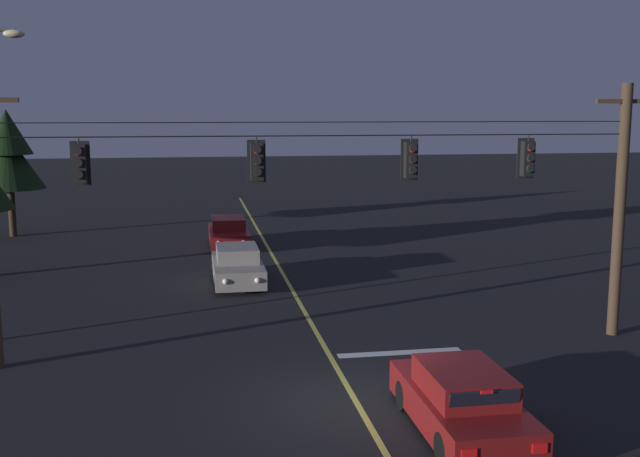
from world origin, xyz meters
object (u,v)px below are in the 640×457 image
Objects in this scene: traffic_light_right_inner at (528,159)px; tree_verge_far at (8,153)px; traffic_light_leftmost at (80,164)px; traffic_light_left_inner at (257,162)px; car_oncoming_lead at (238,266)px; traffic_light_centre at (411,160)px; car_waiting_near_lane at (461,402)px; car_oncoming_trailing at (229,233)px.

tree_verge_far is (-18.25, 21.06, -0.86)m from traffic_light_right_inner.
tree_verge_far reaches higher than traffic_light_leftmost.
traffic_light_left_inner is at bearing 0.00° from traffic_light_leftmost.
tree_verge_far is at bearing 130.47° from car_oncoming_lead.
traffic_light_centre is 0.28× the size of car_waiting_near_lane.
traffic_light_leftmost is 8.51m from traffic_light_centre.
traffic_light_centre is (4.11, 0.00, 0.00)m from traffic_light_left_inner.
tree_verge_far reaches higher than car_oncoming_lead.
car_oncoming_lead and car_oncoming_trailing have the same top height.
car_waiting_near_lane is 30.58m from tree_verge_far.
traffic_light_centre is 1.00× the size of traffic_light_right_inner.
traffic_light_right_inner is 18.35m from car_oncoming_trailing.
traffic_light_leftmost reaches higher than car_waiting_near_lane.
traffic_light_centre reaches higher than car_oncoming_lead.
traffic_light_leftmost is 1.00× the size of traffic_light_right_inner.
car_waiting_near_lane is at bearing -80.80° from car_oncoming_trailing.
traffic_light_centre and traffic_light_right_inner have the same top height.
tree_verge_far is (-6.42, 21.06, -0.86)m from traffic_light_leftmost.
traffic_light_leftmost and traffic_light_left_inner have the same top height.
traffic_light_left_inner is at bearing 180.00° from traffic_light_centre.
car_oncoming_trailing is 0.68× the size of tree_verge_far.
traffic_light_left_inner and traffic_light_centre have the same top height.
traffic_light_centre is 0.28× the size of car_oncoming_lead.
traffic_light_leftmost reaches higher than car_oncoming_trailing.
tree_verge_far is (-10.77, 12.62, 3.62)m from car_oncoming_lead.
traffic_light_leftmost is 4.39m from traffic_light_left_inner.
car_waiting_near_lane and car_oncoming_lead have the same top height.
traffic_light_right_inner is 0.28× the size of car_waiting_near_lane.
traffic_light_left_inner reaches higher than car_oncoming_trailing.
traffic_light_leftmost is at bearing -117.26° from car_oncoming_lead.
car_oncoming_trailing is (-7.42, 16.17, -4.49)m from traffic_light_right_inner.
traffic_light_centre reaches higher than car_oncoming_trailing.
car_waiting_near_lane is at bearing -35.58° from traffic_light_leftmost.
traffic_light_left_inner is 9.55m from car_oncoming_lead.
car_waiting_near_lane is 22.14m from car_oncoming_trailing.
tree_verge_far is at bearing 118.25° from car_waiting_near_lane.
car_oncoming_trailing is at bearing 99.20° from car_waiting_near_lane.
traffic_light_left_inner is 23.69m from tree_verge_far.
car_oncoming_trailing is at bearing 89.58° from car_oncoming_lead.
traffic_light_right_inner is at bearing 55.67° from car_waiting_near_lane.
traffic_light_centre is 17.28m from car_oncoming_trailing.
traffic_light_centre is 25.83m from tree_verge_far.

